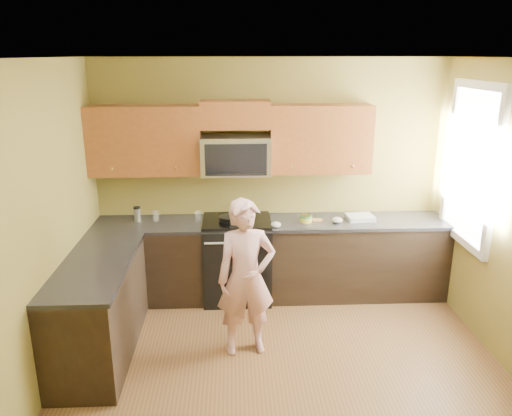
{
  "coord_description": "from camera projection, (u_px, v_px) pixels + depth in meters",
  "views": [
    {
      "loc": [
        -0.43,
        -3.63,
        2.73
      ],
      "look_at": [
        -0.2,
        1.3,
        1.2
      ],
      "focal_mm": 35.0,
      "sensor_mm": 36.0,
      "label": 1
    }
  ],
  "objects": [
    {
      "name": "floor",
      "position": [
        286.0,
        385.0,
        4.29
      ],
      "size": [
        4.0,
        4.0,
        0.0
      ],
      "primitive_type": "plane",
      "color": "brown",
      "rests_on": "ground"
    },
    {
      "name": "ceiling",
      "position": [
        293.0,
        58.0,
        3.49
      ],
      "size": [
        4.0,
        4.0,
        0.0
      ],
      "primitive_type": "plane",
      "rotation": [
        3.14,
        0.0,
        0.0
      ],
      "color": "white",
      "rests_on": "ground"
    },
    {
      "name": "wall_back",
      "position": [
        270.0,
        178.0,
        5.8
      ],
      "size": [
        4.0,
        0.0,
        4.0
      ],
      "primitive_type": "plane",
      "rotation": [
        1.57,
        0.0,
        0.0
      ],
      "color": "olive",
      "rests_on": "ground"
    },
    {
      "name": "wall_front",
      "position": [
        346.0,
        416.0,
        1.98
      ],
      "size": [
        4.0,
        0.0,
        4.0
      ],
      "primitive_type": "plane",
      "rotation": [
        -1.57,
        0.0,
        0.0
      ],
      "color": "olive",
      "rests_on": "ground"
    },
    {
      "name": "wall_left",
      "position": [
        29.0,
        243.0,
        3.8
      ],
      "size": [
        0.0,
        4.0,
        4.0
      ],
      "primitive_type": "plane",
      "rotation": [
        1.57,
        0.0,
        1.57
      ],
      "color": "olive",
      "rests_on": "ground"
    },
    {
      "name": "cabinet_back_run",
      "position": [
        272.0,
        260.0,
        5.78
      ],
      "size": [
        4.0,
        0.6,
        0.88
      ],
      "primitive_type": "cube",
      "color": "black",
      "rests_on": "floor"
    },
    {
      "name": "cabinet_left_run",
      "position": [
        99.0,
        310.0,
        4.65
      ],
      "size": [
        0.6,
        1.6,
        0.88
      ],
      "primitive_type": "cube",
      "color": "black",
      "rests_on": "floor"
    },
    {
      "name": "countertop_back",
      "position": [
        272.0,
        223.0,
        5.64
      ],
      "size": [
        4.0,
        0.62,
        0.04
      ],
      "primitive_type": "cube",
      "color": "black",
      "rests_on": "cabinet_back_run"
    },
    {
      "name": "countertop_left",
      "position": [
        96.0,
        265.0,
        4.52
      ],
      "size": [
        0.62,
        1.6,
        0.04
      ],
      "primitive_type": "cube",
      "color": "black",
      "rests_on": "cabinet_left_run"
    },
    {
      "name": "stove",
      "position": [
        237.0,
        259.0,
        5.73
      ],
      "size": [
        0.76,
        0.65,
        0.95
      ],
      "primitive_type": null,
      "color": "black",
      "rests_on": "floor"
    },
    {
      "name": "microwave",
      "position": [
        236.0,
        174.0,
        5.56
      ],
      "size": [
        0.76,
        0.4,
        0.42
      ],
      "primitive_type": null,
      "color": "silver",
      "rests_on": "wall_back"
    },
    {
      "name": "upper_cab_left",
      "position": [
        147.0,
        174.0,
        5.55
      ],
      "size": [
        1.22,
        0.33,
        0.75
      ],
      "primitive_type": null,
      "color": "brown",
      "rests_on": "wall_back"
    },
    {
      "name": "upper_cab_right",
      "position": [
        319.0,
        172.0,
        5.64
      ],
      "size": [
        1.12,
        0.33,
        0.75
      ],
      "primitive_type": null,
      "color": "brown",
      "rests_on": "wall_back"
    },
    {
      "name": "upper_cab_over_mw",
      "position": [
        235.0,
        114.0,
        5.4
      ],
      "size": [
        0.76,
        0.33,
        0.3
      ],
      "primitive_type": "cube",
      "color": "brown",
      "rests_on": "wall_back"
    },
    {
      "name": "window",
      "position": [
        472.0,
        165.0,
        5.04
      ],
      "size": [
        0.06,
        1.06,
        1.66
      ],
      "primitive_type": null,
      "color": "white",
      "rests_on": "wall_right"
    },
    {
      "name": "woman",
      "position": [
        246.0,
        278.0,
        4.6
      ],
      "size": [
        0.6,
        0.44,
        1.5
      ],
      "primitive_type": "imported",
      "rotation": [
        0.0,
        0.0,
        0.15
      ],
      "color": "#DE6F75",
      "rests_on": "floor"
    },
    {
      "name": "frying_pan",
      "position": [
        230.0,
        221.0,
        5.56
      ],
      "size": [
        0.27,
        0.44,
        0.05
      ],
      "primitive_type": null,
      "rotation": [
        0.0,
        0.0,
        0.08
      ],
      "color": "black",
      "rests_on": "stove"
    },
    {
      "name": "butter_tub",
      "position": [
        306.0,
        222.0,
        5.61
      ],
      "size": [
        0.16,
        0.16,
        0.1
      ],
      "primitive_type": null,
      "rotation": [
        0.0,
        0.0,
        0.16
      ],
      "color": "yellow",
      "rests_on": "countertop_back"
    },
    {
      "name": "toast_slice",
      "position": [
        317.0,
        220.0,
        5.63
      ],
      "size": [
        0.13,
        0.13,
        0.01
      ],
      "primitive_type": "cube",
      "rotation": [
        0.0,
        0.0,
        -0.15
      ],
      "color": "#B27F47",
      "rests_on": "countertop_back"
    },
    {
      "name": "napkin_a",
      "position": [
        276.0,
        225.0,
        5.43
      ],
      "size": [
        0.13,
        0.14,
        0.06
      ],
      "primitive_type": "ellipsoid",
      "rotation": [
        0.0,
        0.0,
        -0.21
      ],
      "color": "silver",
      "rests_on": "countertop_back"
    },
    {
      "name": "napkin_b",
      "position": [
        337.0,
        220.0,
        5.56
      ],
      "size": [
        0.13,
        0.14,
        0.07
      ],
      "primitive_type": "ellipsoid",
      "rotation": [
        0.0,
        0.0,
        -0.1
      ],
      "color": "silver",
      "rests_on": "countertop_back"
    },
    {
      "name": "dish_towel",
      "position": [
        360.0,
        217.0,
        5.68
      ],
      "size": [
        0.32,
        0.26,
        0.05
      ],
      "primitive_type": "cube",
      "rotation": [
        0.0,
        0.0,
        0.08
      ],
      "color": "silver",
      "rests_on": "countertop_back"
    },
    {
      "name": "travel_mug",
      "position": [
        138.0,
        221.0,
        5.64
      ],
      "size": [
        0.09,
        0.09,
        0.17
      ],
      "primitive_type": null,
      "rotation": [
        0.0,
        0.0,
        0.24
      ],
      "color": "silver",
      "rests_on": "countertop_back"
    },
    {
      "name": "glass_a",
      "position": [
        156.0,
        216.0,
        5.63
      ],
      "size": [
        0.07,
        0.07,
        0.12
      ],
      "primitive_type": "cylinder",
      "rotation": [
        0.0,
        0.0,
        0.02
      ],
      "color": "silver",
      "rests_on": "countertop_back"
    },
    {
      "name": "glass_c",
      "position": [
        198.0,
        216.0,
        5.61
      ],
      "size": [
        0.08,
        0.08,
        0.12
      ],
      "primitive_type": "cylinder",
      "rotation": [
        0.0,
        0.0,
        0.15
      ],
      "color": "silver",
      "rests_on": "countertop_back"
    }
  ]
}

